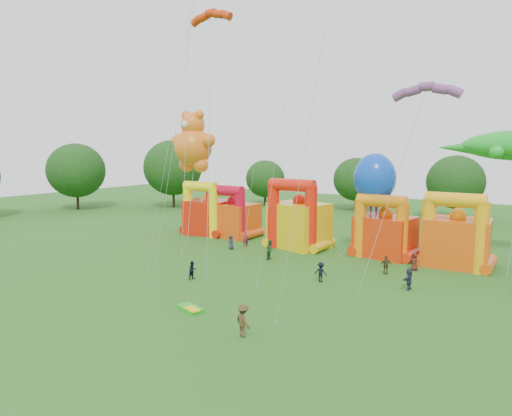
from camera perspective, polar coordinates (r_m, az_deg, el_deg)
The scene contains 21 objects.
ground at distance 28.64m, azimuth -15.68°, elevation -14.78°, with size 160.00×160.00×0.00m, color #275A19.
tree_ring at distance 28.18m, azimuth -16.76°, elevation -1.93°, with size 122.30×124.38×12.07m.
bouncy_castle_0 at distance 56.90m, azimuth -6.14°, elevation -0.76°, with size 5.99×5.19×6.65m.
bouncy_castle_1 at distance 55.27m, azimuth -3.06°, elevation -1.11°, with size 5.76×4.73×6.33m.
bouncy_castle_2 at distance 49.21m, azimuth 5.22°, elevation -1.70°, with size 6.69×5.87×7.51m.
bouncy_castle_3 at distance 46.79m, azimuth 15.72°, elevation -3.00°, with size 5.78×4.88×6.28m.
bouncy_castle_4 at distance 45.09m, azimuth 23.71°, elevation -3.49°, with size 5.79×4.75×6.85m.
teddy_bear_kite at distance 55.34m, azimuth -8.00°, elevation 4.94°, with size 6.45×6.63×15.27m.
octopus_kite at distance 46.78m, azimuth 14.09°, elevation 1.65°, with size 4.48×4.74×10.29m.
parafoil_kites at distance 43.39m, azimuth -4.50°, elevation 10.74°, with size 30.06×11.62×31.79m.
diamond_kites at distance 38.09m, azimuth -1.44°, elevation 16.71°, with size 18.46×17.02×42.03m.
folded_kite_bundle at distance 31.28m, azimuth -8.18°, elevation -12.34°, with size 2.21×1.58×0.31m.
spectator_0 at distance 48.55m, azimuth -3.14°, elevation -4.29°, with size 0.75×0.49×1.53m, color #24293C.
spectator_1 at distance 49.62m, azimuth -1.30°, elevation -3.97°, with size 0.59×0.39×1.62m, color #551825.
spectator_2 at distance 44.11m, azimuth 1.80°, elevation -5.24°, with size 0.93×0.73×1.92m, color #194020.
spectator_3 at distance 37.36m, azimuth 8.10°, elevation -7.94°, with size 1.04×0.60×1.61m, color black.
spectator_4 at distance 40.59m, azimuth 15.95°, elevation -6.89°, with size 0.95×0.39×1.62m, color #43361B.
spectator_5 at distance 36.89m, azimuth 18.57°, elevation -8.42°, with size 1.54×0.49×1.66m, color #2C2B48.
spectator_6 at distance 42.60m, azimuth 19.19°, elevation -6.37°, with size 0.77×0.50×1.58m, color #4D1A16.
spectator_8 at distance 37.96m, azimuth -7.92°, elevation -7.73°, with size 0.75×0.59×1.55m, color black.
spectator_9 at distance 26.80m, azimuth -1.62°, elevation -13.89°, with size 1.23×0.71×1.90m, color #48331D.
Camera 1 is at (20.27, -17.12, 10.78)m, focal length 32.00 mm.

